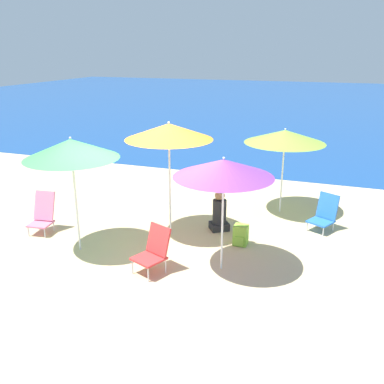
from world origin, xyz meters
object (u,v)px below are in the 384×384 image
beach_umbrella_green (71,149)px  beach_chair_blue (324,213)px  beach_chair_red (154,249)px  backpack_lime (241,235)px  beach_umbrella_lime (285,137)px  beach_chair_pink (43,213)px  beach_umbrella_orange (169,132)px  beach_umbrella_purple (224,168)px  person_seated_near (219,213)px

beach_umbrella_green → beach_chair_blue: size_ratio=2.84×
beach_chair_red → backpack_lime: bearing=75.6°
beach_umbrella_lime → beach_chair_red: bearing=-114.2°
beach_umbrella_green → beach_chair_pink: 2.04m
beach_umbrella_orange → backpack_lime: 2.46m
beach_umbrella_purple → beach_umbrella_lime: bearing=80.1°
beach_umbrella_orange → beach_chair_blue: bearing=24.1°
beach_umbrella_green → backpack_lime: (2.85, 1.26, -1.78)m
beach_chair_blue → backpack_lime: size_ratio=1.91×
person_seated_near → backpack_lime: 0.84m
beach_umbrella_green → person_seated_near: size_ratio=2.50×
beach_umbrella_lime → beach_chair_pink: (-4.51, -2.83, -1.39)m
beach_chair_red → beach_chair_blue: bearing=70.0°
beach_umbrella_green → person_seated_near: bearing=39.0°
beach_umbrella_purple → backpack_lime: beach_umbrella_purple is taller
beach_umbrella_lime → beach_chair_blue: size_ratio=2.57×
beach_chair_pink → person_seated_near: (3.45, 1.33, -0.03)m
beach_umbrella_purple → beach_umbrella_green: bearing=-175.9°
beach_chair_blue → beach_umbrella_purple: bearing=-96.4°
beach_umbrella_lime → person_seated_near: size_ratio=2.27×
beach_umbrella_purple → person_seated_near: (-0.51, 1.62, -1.46)m
beach_umbrella_orange → beach_chair_pink: 3.20m
beach_umbrella_purple → beach_chair_red: size_ratio=2.51×
beach_umbrella_purple → beach_umbrella_orange: (-1.40, 1.06, 0.33)m
beach_umbrella_orange → backpack_lime: beach_umbrella_orange is taller
beach_umbrella_green → beach_chair_blue: beach_umbrella_green is taller
beach_umbrella_green → beach_chair_red: bearing=-9.3°
beach_umbrella_purple → beach_chair_red: bearing=-156.3°
beach_umbrella_lime → beach_umbrella_green: bearing=-134.8°
beach_chair_blue → person_seated_near: size_ratio=0.88×
beach_chair_red → backpack_lime: beach_chair_red is taller
beach_chair_red → person_seated_near: (0.56, 2.09, -0.04)m
beach_umbrella_green → beach_umbrella_lime: 4.69m
beach_umbrella_green → person_seated_near: (2.25, 1.82, -1.61)m
backpack_lime → beach_umbrella_orange: bearing=-179.9°
beach_chair_pink → person_seated_near: size_ratio=0.96×
beach_chair_red → backpack_lime: (1.16, 1.53, -0.21)m
beach_chair_blue → backpack_lime: (-1.49, -1.33, -0.16)m
beach_umbrella_purple → beach_umbrella_green: size_ratio=0.92×
beach_umbrella_green → beach_umbrella_orange: bearing=42.7°
beach_chair_pink → beach_chair_blue: size_ratio=1.09×
beach_umbrella_purple → beach_chair_red: 1.84m
person_seated_near → backpack_lime: size_ratio=2.16×
beach_umbrella_lime → person_seated_near: bearing=-125.0°
beach_umbrella_orange → beach_umbrella_purple: bearing=-37.1°
beach_umbrella_green → beach_chair_blue: 5.30m
beach_chair_red → backpack_lime: 1.94m
beach_umbrella_green → beach_chair_pink: (-1.21, 0.49, -1.57)m
beach_chair_blue → person_seated_near: bearing=-132.9°
beach_chair_red → person_seated_near: 2.17m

